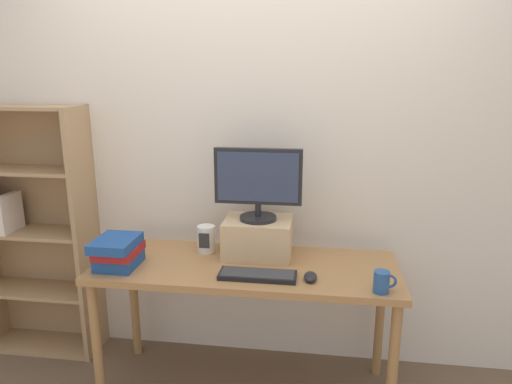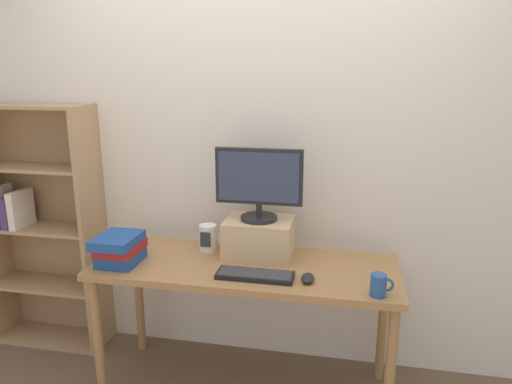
# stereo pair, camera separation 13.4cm
# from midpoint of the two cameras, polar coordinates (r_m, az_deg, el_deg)

# --- Properties ---
(back_wall) EXTENTS (7.00, 0.08, 2.60)m
(back_wall) POSITION_cam_midpoint_polar(r_m,az_deg,el_deg) (2.67, -1.35, 5.46)
(back_wall) COLOR beige
(back_wall) RESTS_ON ground_plane
(desk) EXTENTS (1.58, 0.59, 0.76)m
(desk) POSITION_cam_midpoint_polar(r_m,az_deg,el_deg) (2.45, -2.88, -10.83)
(desk) COLOR #9E7042
(desk) RESTS_ON ground_plane
(bookshelf_unit) EXTENTS (0.74, 0.28, 1.55)m
(bookshelf_unit) POSITION_cam_midpoint_polar(r_m,az_deg,el_deg) (3.18, -27.43, -4.15)
(bookshelf_unit) COLOR tan
(bookshelf_unit) RESTS_ON ground_plane
(riser_box) EXTENTS (0.36, 0.27, 0.20)m
(riser_box) POSITION_cam_midpoint_polar(r_m,az_deg,el_deg) (2.49, -1.29, -5.72)
(riser_box) COLOR tan
(riser_box) RESTS_ON desk
(computer_monitor) EXTENTS (0.46, 0.20, 0.39)m
(computer_monitor) POSITION_cam_midpoint_polar(r_m,az_deg,el_deg) (2.40, -1.34, 1.25)
(computer_monitor) COLOR black
(computer_monitor) RESTS_ON riser_box
(keyboard) EXTENTS (0.38, 0.13, 0.02)m
(keyboard) POSITION_cam_midpoint_polar(r_m,az_deg,el_deg) (2.26, -1.52, -10.35)
(keyboard) COLOR black
(keyboard) RESTS_ON desk
(computer_mouse) EXTENTS (0.06, 0.10, 0.04)m
(computer_mouse) POSITION_cam_midpoint_polar(r_m,az_deg,el_deg) (2.24, 5.10, -10.53)
(computer_mouse) COLOR black
(computer_mouse) RESTS_ON desk
(book_stack) EXTENTS (0.21, 0.26, 0.15)m
(book_stack) POSITION_cam_midpoint_polar(r_m,az_deg,el_deg) (2.48, -18.39, -7.13)
(book_stack) COLOR navy
(book_stack) RESTS_ON desk
(coffee_mug) EXTENTS (0.11, 0.07, 0.10)m
(coffee_mug) POSITION_cam_midpoint_polar(r_m,az_deg,el_deg) (2.16, 13.76, -10.88)
(coffee_mug) COLOR #234C84
(coffee_mug) RESTS_ON desk
(desk_speaker) EXTENTS (0.10, 0.10, 0.15)m
(desk_speaker) POSITION_cam_midpoint_polar(r_m,az_deg,el_deg) (2.57, -7.72, -5.84)
(desk_speaker) COLOR silver
(desk_speaker) RESTS_ON desk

